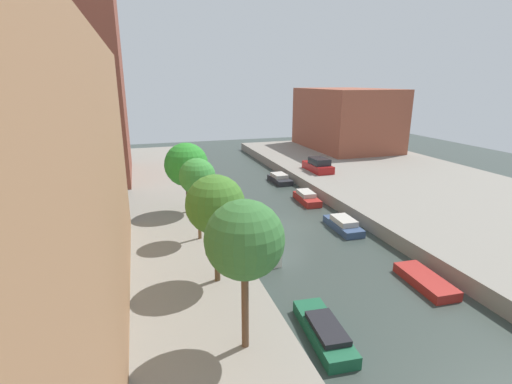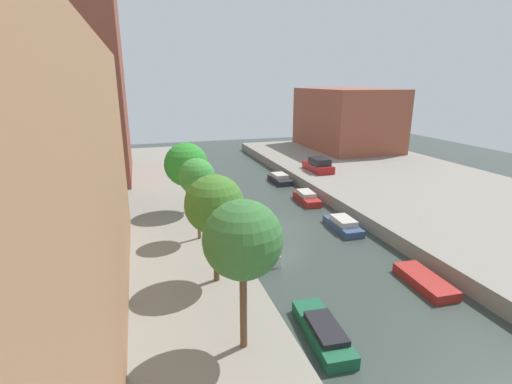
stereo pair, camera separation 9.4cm
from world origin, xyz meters
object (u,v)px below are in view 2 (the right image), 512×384
parked_car (318,166)px  moored_boat_left_2 (255,250)px  low_block_right (346,119)px  moored_boat_right_4 (280,179)px  moored_boat_right_2 (343,225)px  street_tree_1 (214,205)px  moored_boat_left_1 (323,331)px  moored_boat_right_1 (425,281)px  street_tree_3 (186,165)px  moored_boat_right_3 (307,198)px  street_tree_2 (197,177)px  street_tree_0 (243,240)px  apartment_tower_far (64,70)px

parked_car → moored_boat_left_2: 19.39m
low_block_right → moored_boat_right_4: low_block_right is taller
low_block_right → moored_boat_right_2: size_ratio=3.88×
street_tree_1 → moored_boat_left_1: street_tree_1 is taller
low_block_right → moored_boat_right_1: bearing=-113.2°
street_tree_3 → moored_boat_right_3: bearing=12.4°
street_tree_3 → moored_boat_right_4: (10.67, 9.25, -4.16)m
street_tree_2 → moored_boat_right_3: 13.69m
street_tree_0 → moored_boat_left_2: (3.17, 8.90, -4.83)m
moored_boat_left_1 → moored_boat_right_1: size_ratio=1.15×
parked_car → moored_boat_right_1: size_ratio=1.13×
street_tree_3 → parked_car: bearing=31.0°
street_tree_0 → moored_boat_right_4: bearing=66.6°
street_tree_2 → moored_boat_right_2: street_tree_2 is taller
moored_boat_right_3 → moored_boat_right_1: bearing=-90.0°
apartment_tower_far → parked_car: (23.95, -4.31, -9.59)m
low_block_right → street_tree_3: (-24.94, -21.03, -0.56)m
street_tree_2 → apartment_tower_far: bearing=116.3°
moored_boat_right_1 → moored_boat_right_4: (0.09, 21.67, 0.12)m
moored_boat_left_2 → moored_boat_right_3: bearing=49.8°
street_tree_0 → street_tree_3: size_ratio=1.09×
moored_boat_right_3 → moored_boat_right_2: bearing=-91.5°
street_tree_2 → street_tree_3: size_ratio=0.98×
street_tree_2 → low_block_right: bearing=46.3°
street_tree_1 → moored_boat_left_2: street_tree_1 is taller
parked_car → moored_boat_right_2: 14.01m
street_tree_3 → moored_boat_right_3: street_tree_3 is taller
parked_car → moored_boat_left_1: 26.20m
low_block_right → moored_boat_right_2: 29.56m
moored_boat_left_1 → moored_boat_right_2: moored_boat_right_2 is taller
parked_car → moored_boat_left_2: bearing=-127.3°
street_tree_1 → moored_boat_right_2: size_ratio=1.38×
apartment_tower_far → moored_boat_right_3: 24.93m
low_block_right → moored_boat_left_2: size_ratio=3.65×
street_tree_1 → moored_boat_right_3: (10.58, 12.73, -4.45)m
moored_boat_right_2 → parked_car: bearing=71.3°
street_tree_2 → street_tree_3: 5.12m
parked_car → moored_boat_left_1: (-11.31, -23.60, -1.26)m
moored_boat_left_2 → moored_boat_right_4: (7.50, 15.70, 0.03)m
street_tree_1 → moored_boat_right_1: (10.58, -2.02, -4.58)m
street_tree_3 → moored_boat_right_3: (10.58, 2.34, -4.14)m
street_tree_1 → low_block_right: bearing=51.6°
street_tree_2 → moored_boat_right_1: street_tree_2 is taller
parked_car → street_tree_3: bearing=-149.0°
moored_boat_left_2 → street_tree_0: bearing=-109.6°
apartment_tower_far → moored_boat_right_2: apartment_tower_far is taller
apartment_tower_far → street_tree_0: apartment_tower_far is taller
street_tree_2 → moored_boat_left_2: bearing=-22.8°
parked_car → moored_boat_right_3: size_ratio=1.13×
street_tree_3 → parked_car: street_tree_3 is taller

